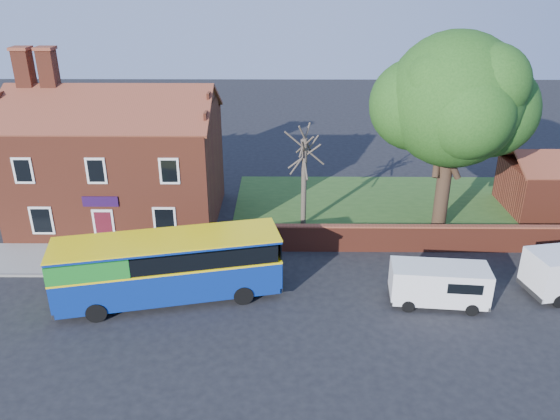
{
  "coord_description": "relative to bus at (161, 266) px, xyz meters",
  "views": [
    {
      "loc": [
        3.28,
        -20.47,
        14.63
      ],
      "look_at": [
        3.06,
        5.0,
        3.4
      ],
      "focal_mm": 35.0,
      "sensor_mm": 36.0,
      "label": 1
    }
  ],
  "objects": [
    {
      "name": "kerb",
      "position": [
        -4.47,
        2.03,
        -1.75
      ],
      "size": [
        18.0,
        0.15,
        0.14
      ],
      "primitive_type": "cube",
      "color": "slate",
      "rests_on": "ground"
    },
    {
      "name": "van_near",
      "position": [
        13.13,
        -0.27,
        -0.71
      ],
      "size": [
        4.66,
        2.22,
        1.98
      ],
      "rotation": [
        0.0,
        0.0,
        -0.09
      ],
      "color": "white",
      "rests_on": "ground"
    },
    {
      "name": "boundary_wall",
      "position": [
        15.53,
        5.03,
        -1.01
      ],
      "size": [
        22.0,
        0.38,
        1.6
      ],
      "color": "maroon",
      "rests_on": "ground"
    },
    {
      "name": "grass_strip",
      "position": [
        15.53,
        11.03,
        -1.8
      ],
      "size": [
        26.0,
        12.0,
        0.04
      ],
      "primitive_type": "cube",
      "color": "#426B28",
      "rests_on": "ground"
    },
    {
      "name": "pavement",
      "position": [
        -4.47,
        3.78,
        -1.76
      ],
      "size": [
        18.0,
        3.5,
        0.12
      ],
      "primitive_type": "cube",
      "color": "gray",
      "rests_on": "ground"
    },
    {
      "name": "large_tree",
      "position": [
        15.44,
        8.36,
        5.89
      ],
      "size": [
        9.65,
        7.64,
        11.77
      ],
      "color": "black",
      "rests_on": "ground"
    },
    {
      "name": "ground",
      "position": [
        2.53,
        -1.97,
        -1.82
      ],
      "size": [
        120.0,
        120.0,
        0.0
      ],
      "primitive_type": "plane",
      "color": "black",
      "rests_on": "ground"
    },
    {
      "name": "bare_tree",
      "position": [
        6.99,
        8.44,
        1.32
      ],
      "size": [
        2.29,
        2.73,
        6.12
      ],
      "color": "#4C4238",
      "rests_on": "ground"
    },
    {
      "name": "shop_building",
      "position": [
        -4.49,
        9.53,
        1.6
      ],
      "size": [
        12.3,
        8.13,
        10.5
      ],
      "color": "brown",
      "rests_on": "ground"
    },
    {
      "name": "bus",
      "position": [
        0.0,
        0.0,
        0.0
      ],
      "size": [
        10.85,
        4.9,
        3.2
      ],
      "rotation": [
        0.0,
        0.0,
        0.22
      ],
      "color": "navy",
      "rests_on": "ground"
    }
  ]
}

